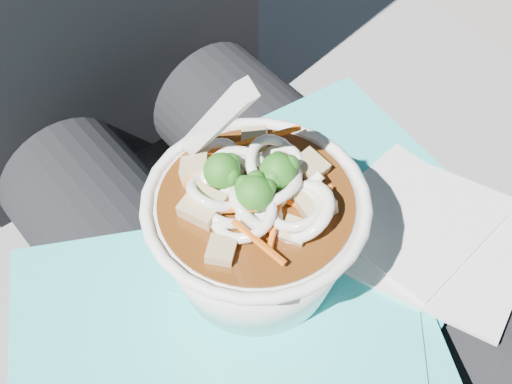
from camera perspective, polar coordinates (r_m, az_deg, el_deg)
stone_ledge at (r=0.98m, az=-4.75°, el=-9.55°), size 1.01×0.53×0.44m
lap at (r=0.67m, az=1.21°, el=-6.50°), size 0.32×0.48×0.14m
person_body at (r=0.69m, az=-3.66°, el=-0.04°), size 0.34×0.94×0.98m
plastic_bag at (r=0.58m, az=1.70°, el=-6.78°), size 0.43×0.33×0.01m
napkins at (r=0.60m, az=13.76°, el=-3.10°), size 0.18×0.18×0.01m
udon_bowl at (r=0.52m, az=-0.02°, el=-2.85°), size 0.18×0.18×0.20m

